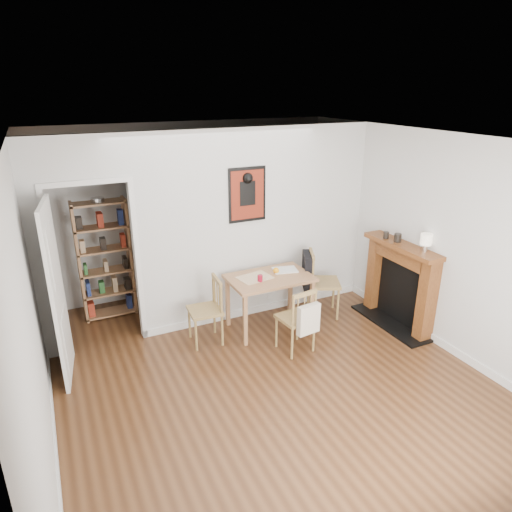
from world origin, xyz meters
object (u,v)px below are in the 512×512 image
chair_left (205,311)px  orange_fruit (276,270)px  bookshelf (105,260)px  notebook (285,270)px  mantel_lamp (426,240)px  chair_right (322,282)px  red_glass (260,278)px  dining_table (270,283)px  fireplace (400,282)px  chair_front (296,319)px  ceramic_jar_b (386,235)px  ceramic_jar_a (398,238)px

chair_left → orange_fruit: bearing=3.1°
bookshelf → orange_fruit: 2.36m
notebook → mantel_lamp: size_ratio=1.43×
chair_right → chair_left: bearing=-179.7°
red_glass → notebook: red_glass is taller
dining_table → chair_left: bearing=179.5°
dining_table → fireplace: bearing=-21.5°
notebook → mantel_lamp: mantel_lamp is taller
chair_right → bookshelf: bearing=154.8°
dining_table → mantel_lamp: size_ratio=4.91×
fireplace → notebook: size_ratio=3.94×
chair_front → chair_right: bearing=39.4°
bookshelf → fireplace: size_ratio=1.34×
notebook → dining_table: bearing=-160.7°
chair_left → chair_right: 1.74m
chair_front → mantel_lamp: 1.87m
dining_table → bookshelf: 2.29m
dining_table → red_glass: red_glass is taller
bookshelf → orange_fruit: size_ratio=21.10×
dining_table → chair_right: (0.84, 0.02, -0.16)m
ceramic_jar_b → notebook: bearing=159.1°
orange_fruit → mantel_lamp: bearing=-34.1°
chair_right → orange_fruit: size_ratio=11.98×
dining_table → chair_front: (0.04, -0.64, -0.22)m
bookshelf → ceramic_jar_b: bearing=-26.1°
bookshelf → fireplace: (3.52, -1.94, -0.21)m
orange_fruit → mantel_lamp: mantel_lamp is taller
dining_table → chair_front: bearing=-86.9°
notebook → chair_left: bearing=-175.6°
ceramic_jar_b → ceramic_jar_a: bearing=-76.7°
mantel_lamp → chair_right: bearing=129.8°
red_glass → mantel_lamp: (1.84, -0.89, 0.51)m
chair_left → bookshelf: bearing=127.2°
chair_front → red_glass: 0.70m
red_glass → chair_front: bearing=-69.0°
chair_front → red_glass: chair_front is taller
chair_left → fireplace: bearing=-14.4°
chair_left → mantel_lamp: size_ratio=3.92×
ceramic_jar_b → chair_front: bearing=-170.3°
chair_right → chair_front: bearing=-140.6°
bookshelf → orange_fruit: bearing=-31.5°
dining_table → ceramic_jar_b: size_ratio=11.53×
chair_right → chair_front: 1.04m
red_glass → orange_fruit: (0.31, 0.15, -0.00)m
fireplace → mantel_lamp: size_ratio=5.65×
chair_right → chair_front: (-0.80, -0.66, -0.06)m
dining_table → chair_right: size_ratio=1.14×
dining_table → orange_fruit: bearing=26.8°
chair_front → ceramic_jar_b: 1.72m
chair_right → notebook: (-0.56, 0.08, 0.26)m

